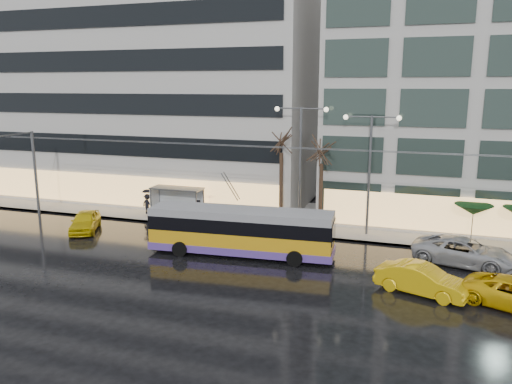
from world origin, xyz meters
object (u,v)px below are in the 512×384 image
at_px(trolleybus, 241,233).
at_px(taxi_a, 85,221).
at_px(bus_shelter, 174,195).
at_px(street_lamp_near, 300,151).

bearing_deg(trolleybus, taxi_a, 173.70).
bearing_deg(bus_shelter, taxi_a, -132.22).
relative_size(trolleybus, taxi_a, 2.69).
height_order(bus_shelter, taxi_a, bus_shelter).
relative_size(trolleybus, street_lamp_near, 1.32).
relative_size(bus_shelter, taxi_a, 0.95).
bearing_deg(street_lamp_near, taxi_a, -160.61).
distance_m(trolleybus, bus_shelter, 10.51).
height_order(trolleybus, street_lamp_near, street_lamp_near).
bearing_deg(taxi_a, street_lamp_near, -5.83).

